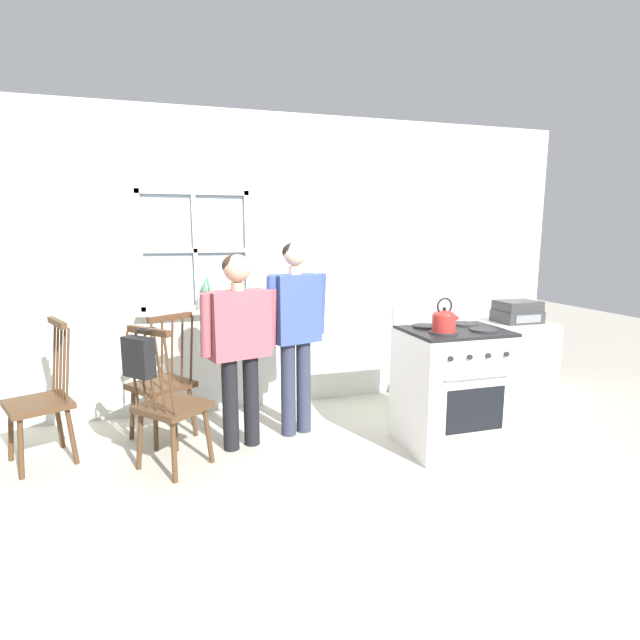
{
  "coord_description": "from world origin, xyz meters",
  "views": [
    {
      "loc": [
        -0.71,
        -3.21,
        1.64
      ],
      "look_at": [
        0.35,
        0.28,
        1.0
      ],
      "focal_mm": 28.0,
      "sensor_mm": 36.0,
      "label": 1
    }
  ],
  "objects_px": {
    "chair_near_wall": "(163,384)",
    "handbag": "(139,356)",
    "person_elderly_left": "(239,332)",
    "person_teen_center": "(295,323)",
    "chair_by_window": "(170,406)",
    "potted_plant": "(207,299)",
    "chair_center_cluster": "(42,402)",
    "stove": "(451,386)",
    "side_counter": "(511,373)",
    "stereo": "(517,312)",
    "kettle": "(444,320)"
  },
  "relations": [
    {
      "from": "chair_near_wall",
      "to": "handbag",
      "type": "relative_size",
      "value": 3.36
    },
    {
      "from": "person_elderly_left",
      "to": "person_teen_center",
      "type": "bearing_deg",
      "value": 0.33
    },
    {
      "from": "chair_by_window",
      "to": "chair_near_wall",
      "type": "height_order",
      "value": "same"
    },
    {
      "from": "chair_near_wall",
      "to": "potted_plant",
      "type": "bearing_deg",
      "value": -162.51
    },
    {
      "from": "chair_near_wall",
      "to": "person_teen_center",
      "type": "xyz_separation_m",
      "value": [
        1.04,
        -0.19,
        0.48
      ]
    },
    {
      "from": "chair_center_cluster",
      "to": "stove",
      "type": "distance_m",
      "value": 3.01
    },
    {
      "from": "chair_near_wall",
      "to": "person_teen_center",
      "type": "bearing_deg",
      "value": 135.0
    },
    {
      "from": "stove",
      "to": "chair_near_wall",
      "type": "bearing_deg",
      "value": 160.15
    },
    {
      "from": "handbag",
      "to": "side_counter",
      "type": "bearing_deg",
      "value": 3.27
    },
    {
      "from": "person_elderly_left",
      "to": "side_counter",
      "type": "height_order",
      "value": "person_elderly_left"
    },
    {
      "from": "handbag",
      "to": "person_elderly_left",
      "type": "bearing_deg",
      "value": 27.59
    },
    {
      "from": "chair_near_wall",
      "to": "potted_plant",
      "type": "xyz_separation_m",
      "value": [
        0.4,
        0.52,
        0.6
      ]
    },
    {
      "from": "chair_by_window",
      "to": "person_teen_center",
      "type": "relative_size",
      "value": 0.66
    },
    {
      "from": "person_elderly_left",
      "to": "person_teen_center",
      "type": "relative_size",
      "value": 0.95
    },
    {
      "from": "stove",
      "to": "stereo",
      "type": "height_order",
      "value": "stove"
    },
    {
      "from": "stereo",
      "to": "person_elderly_left",
      "type": "bearing_deg",
      "value": 174.75
    },
    {
      "from": "potted_plant",
      "to": "stereo",
      "type": "xyz_separation_m",
      "value": [
        2.46,
        -1.06,
        -0.07
      ]
    },
    {
      "from": "stove",
      "to": "handbag",
      "type": "distance_m",
      "value": 2.28
    },
    {
      "from": "person_elderly_left",
      "to": "kettle",
      "type": "height_order",
      "value": "person_elderly_left"
    },
    {
      "from": "chair_by_window",
      "to": "chair_center_cluster",
      "type": "xyz_separation_m",
      "value": [
        -0.88,
        0.36,
        0.0
      ]
    },
    {
      "from": "kettle",
      "to": "handbag",
      "type": "distance_m",
      "value": 2.1
    },
    {
      "from": "side_counter",
      "to": "person_teen_center",
      "type": "bearing_deg",
      "value": 169.65
    },
    {
      "from": "potted_plant",
      "to": "stereo",
      "type": "relative_size",
      "value": 0.95
    },
    {
      "from": "stove",
      "to": "stereo",
      "type": "distance_m",
      "value": 0.92
    },
    {
      "from": "person_teen_center",
      "to": "chair_by_window",
      "type": "bearing_deg",
      "value": -175.92
    },
    {
      "from": "handbag",
      "to": "chair_near_wall",
      "type": "bearing_deg",
      "value": 80.14
    },
    {
      "from": "chair_near_wall",
      "to": "chair_center_cluster",
      "type": "bearing_deg",
      "value": -22.13
    },
    {
      "from": "chair_center_cluster",
      "to": "handbag",
      "type": "xyz_separation_m",
      "value": [
        0.7,
        -0.52,
        0.41
      ]
    },
    {
      "from": "chair_by_window",
      "to": "chair_near_wall",
      "type": "distance_m",
      "value": 0.54
    },
    {
      "from": "person_teen_center",
      "to": "side_counter",
      "type": "height_order",
      "value": "person_teen_center"
    },
    {
      "from": "chair_by_window",
      "to": "chair_near_wall",
      "type": "bearing_deg",
      "value": -36.12
    },
    {
      "from": "chair_near_wall",
      "to": "side_counter",
      "type": "relative_size",
      "value": 1.15
    },
    {
      "from": "chair_by_window",
      "to": "stereo",
      "type": "height_order",
      "value": "stereo"
    },
    {
      "from": "chair_near_wall",
      "to": "stove",
      "type": "relative_size",
      "value": 0.95
    },
    {
      "from": "person_elderly_left",
      "to": "handbag",
      "type": "relative_size",
      "value": 4.83
    },
    {
      "from": "chair_by_window",
      "to": "chair_center_cluster",
      "type": "distance_m",
      "value": 0.95
    },
    {
      "from": "person_teen_center",
      "to": "stove",
      "type": "relative_size",
      "value": 1.44
    },
    {
      "from": "chair_center_cluster",
      "to": "person_elderly_left",
      "type": "distance_m",
      "value": 1.47
    },
    {
      "from": "chair_by_window",
      "to": "handbag",
      "type": "xyz_separation_m",
      "value": [
        -0.17,
        -0.15,
        0.41
      ]
    },
    {
      "from": "chair_by_window",
      "to": "chair_center_cluster",
      "type": "height_order",
      "value": "same"
    },
    {
      "from": "person_elderly_left",
      "to": "potted_plant",
      "type": "distance_m",
      "value": 0.88
    },
    {
      "from": "kettle",
      "to": "person_elderly_left",
      "type": "bearing_deg",
      "value": 157.94
    },
    {
      "from": "chair_near_wall",
      "to": "chair_center_cluster",
      "type": "xyz_separation_m",
      "value": [
        -0.82,
        -0.18,
        0.0
      ]
    },
    {
      "from": "person_teen_center",
      "to": "handbag",
      "type": "height_order",
      "value": "person_teen_center"
    },
    {
      "from": "potted_plant",
      "to": "side_counter",
      "type": "xyz_separation_m",
      "value": [
        2.46,
        -1.04,
        -0.6
      ]
    },
    {
      "from": "stereo",
      "to": "person_teen_center",
      "type": "bearing_deg",
      "value": 169.01
    },
    {
      "from": "stove",
      "to": "stereo",
      "type": "xyz_separation_m",
      "value": [
        0.73,
        0.22,
        0.51
      ]
    },
    {
      "from": "chair_near_wall",
      "to": "stove",
      "type": "bearing_deg",
      "value": 125.65
    },
    {
      "from": "kettle",
      "to": "handbag",
      "type": "height_order",
      "value": "kettle"
    },
    {
      "from": "handbag",
      "to": "person_teen_center",
      "type": "bearing_deg",
      "value": 23.42
    }
  ]
}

